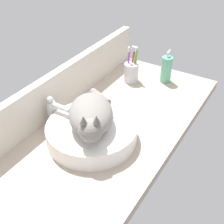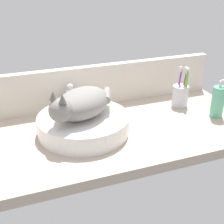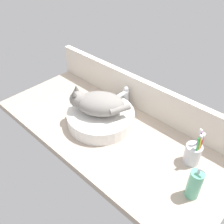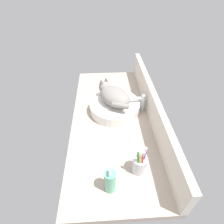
{
  "view_description": "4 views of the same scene",
  "coord_description": "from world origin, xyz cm",
  "px_view_note": "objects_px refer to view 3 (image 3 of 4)",
  "views": [
    {
      "loc": [
        -84.8,
        -55.26,
        82.91
      ],
      "look_at": [
        -0.55,
        -3.8,
        11.55
      ],
      "focal_mm": 50.0,
      "sensor_mm": 36.0,
      "label": 1
    },
    {
      "loc": [
        -34.97,
        -104.45,
        61.08
      ],
      "look_at": [
        3.65,
        -1.55,
        8.57
      ],
      "focal_mm": 50.0,
      "sensor_mm": 36.0,
      "label": 2
    },
    {
      "loc": [
        68.46,
        -69.45,
        89.45
      ],
      "look_at": [
        -0.2,
        2.94,
        10.33
      ],
      "focal_mm": 40.0,
      "sensor_mm": 36.0,
      "label": 3
    },
    {
      "loc": [
        91.73,
        -6.26,
        83.99
      ],
      "look_at": [
        6.12,
        -1.14,
        10.06
      ],
      "focal_mm": 28.0,
      "sensor_mm": 36.0,
      "label": 4
    }
  ],
  "objects_px": {
    "sink_basin": "(101,117)",
    "toothbrush_cup": "(193,153)",
    "cat": "(98,103)",
    "soap_dispenser": "(194,184)",
    "faucet": "(125,97)"
  },
  "relations": [
    {
      "from": "soap_dispenser",
      "to": "toothbrush_cup",
      "type": "bearing_deg",
      "value": 119.85
    },
    {
      "from": "cat",
      "to": "toothbrush_cup",
      "type": "height_order",
      "value": "cat"
    },
    {
      "from": "sink_basin",
      "to": "toothbrush_cup",
      "type": "height_order",
      "value": "toothbrush_cup"
    },
    {
      "from": "faucet",
      "to": "soap_dispenser",
      "type": "distance_m",
      "value": 0.64
    },
    {
      "from": "toothbrush_cup",
      "to": "sink_basin",
      "type": "bearing_deg",
      "value": -169.59
    },
    {
      "from": "sink_basin",
      "to": "soap_dispenser",
      "type": "distance_m",
      "value": 0.59
    },
    {
      "from": "sink_basin",
      "to": "toothbrush_cup",
      "type": "bearing_deg",
      "value": 10.41
    },
    {
      "from": "sink_basin",
      "to": "faucet",
      "type": "bearing_deg",
      "value": 89.91
    },
    {
      "from": "faucet",
      "to": "soap_dispenser",
      "type": "bearing_deg",
      "value": -23.58
    },
    {
      "from": "faucet",
      "to": "sink_basin",
      "type": "bearing_deg",
      "value": -90.09
    },
    {
      "from": "sink_basin",
      "to": "soap_dispenser",
      "type": "xyz_separation_m",
      "value": [
        0.59,
        -0.06,
        0.03
      ]
    },
    {
      "from": "cat",
      "to": "soap_dispenser",
      "type": "distance_m",
      "value": 0.6
    },
    {
      "from": "faucet",
      "to": "toothbrush_cup",
      "type": "relative_size",
      "value": 0.73
    },
    {
      "from": "sink_basin",
      "to": "toothbrush_cup",
      "type": "distance_m",
      "value": 0.51
    },
    {
      "from": "cat",
      "to": "faucet",
      "type": "bearing_deg",
      "value": 86.83
    }
  ]
}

